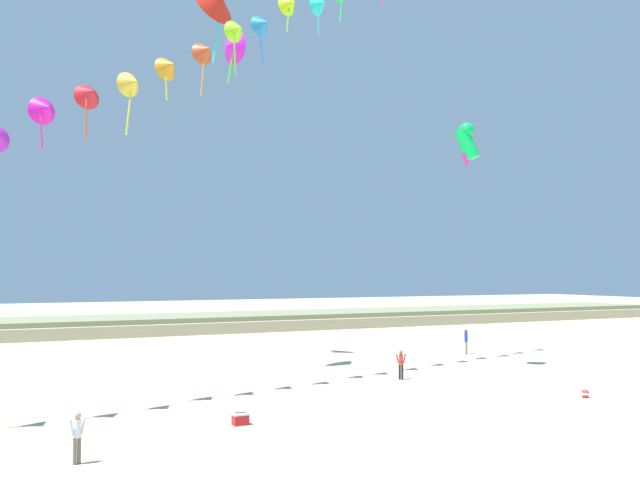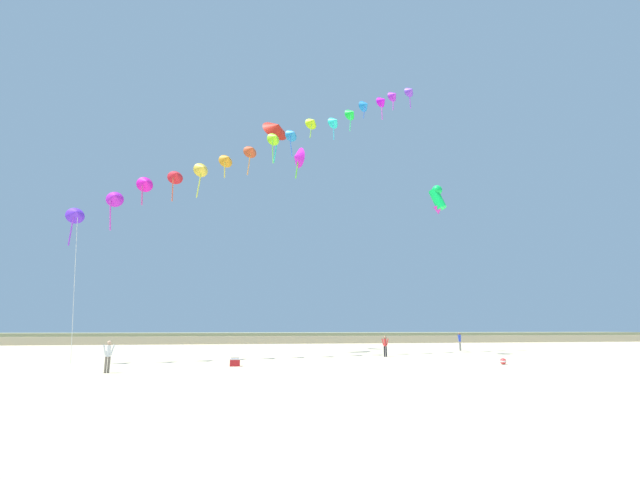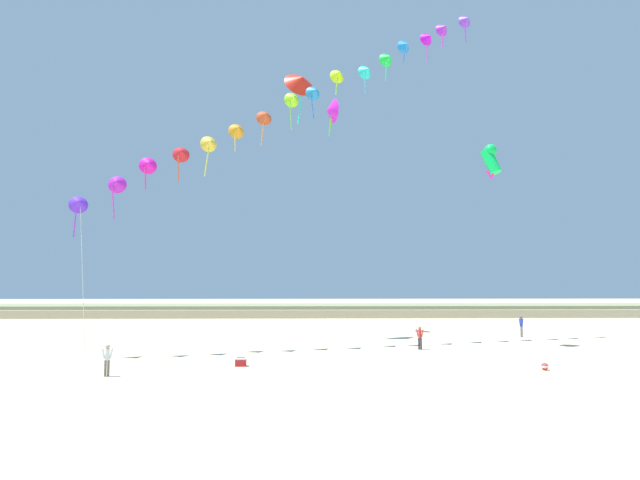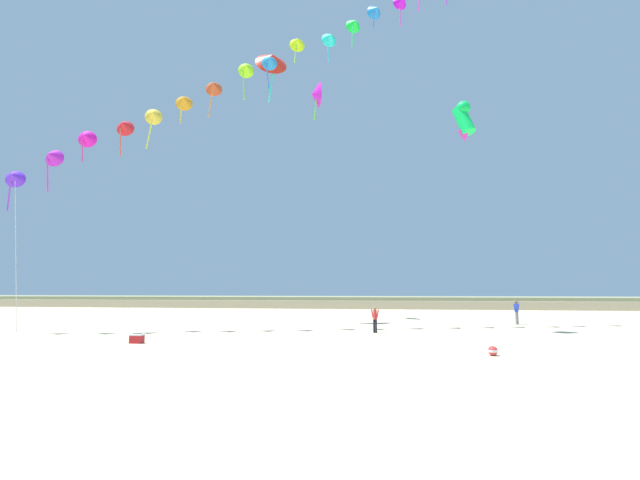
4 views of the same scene
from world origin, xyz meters
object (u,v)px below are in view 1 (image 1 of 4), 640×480
(person_near_right, at_px, (77,434))
(large_kite_high_solo, at_px, (231,47))
(person_mid_center, at_px, (401,362))
(large_kite_low_lead, at_px, (467,143))
(beach_ball, at_px, (585,394))
(person_near_left, at_px, (466,340))
(beach_cooler, at_px, (240,419))
(large_kite_mid_trail, at_px, (217,1))

(person_near_right, height_order, large_kite_high_solo, large_kite_high_solo)
(person_mid_center, height_order, large_kite_low_lead, large_kite_low_lead)
(person_near_right, bearing_deg, beach_ball, 3.20)
(person_near_left, relative_size, beach_cooler, 2.97)
(person_near_right, height_order, large_kite_mid_trail, large_kite_mid_trail)
(person_near_left, bearing_deg, large_kite_mid_trail, -176.80)
(large_kite_mid_trail, bearing_deg, person_mid_center, -38.17)
(person_near_right, distance_m, beach_ball, 21.64)
(person_mid_center, height_order, beach_cooler, person_mid_center)
(large_kite_high_solo, xyz_separation_m, beach_cooler, (-5.64, -18.49, -20.34))
(person_near_left, bearing_deg, beach_cooler, -146.81)
(beach_cooler, xyz_separation_m, beach_ball, (15.63, -1.57, -0.03))
(person_mid_center, distance_m, large_kite_low_lead, 13.74)
(person_near_left, xyz_separation_m, beach_cooler, (-21.06, -13.77, -0.78))
(person_near_left, xyz_separation_m, person_near_right, (-27.02, -16.55, -0.12))
(large_kite_low_lead, relative_size, beach_cooler, 4.57)
(large_kite_low_lead, xyz_separation_m, large_kite_mid_trail, (-13.86, 4.71, 7.78))
(person_near_left, distance_m, large_kite_mid_trail, 27.03)
(large_kite_high_solo, distance_m, beach_cooler, 28.06)
(large_kite_high_solo, bearing_deg, person_mid_center, -65.95)
(person_near_left, distance_m, large_kite_low_lead, 14.18)
(large_kite_high_solo, height_order, beach_ball, large_kite_high_solo)
(large_kite_low_lead, height_order, large_kite_high_solo, large_kite_high_solo)
(large_kite_mid_trail, height_order, beach_ball, large_kite_mid_trail)
(large_kite_low_lead, height_order, beach_cooler, large_kite_low_lead)
(person_near_left, distance_m, beach_cooler, 25.17)
(person_near_right, xyz_separation_m, large_kite_low_lead, (22.76, 10.82, 12.38))
(beach_cooler, bearing_deg, large_kite_low_lead, 25.62)
(person_near_left, height_order, large_kite_low_lead, large_kite_low_lead)
(person_near_right, relative_size, large_kite_low_lead, 0.57)
(person_mid_center, relative_size, large_kite_high_solo, 0.43)
(person_near_right, distance_m, beach_cooler, 6.61)
(person_near_right, relative_size, large_kite_high_solo, 0.42)
(person_mid_center, xyz_separation_m, large_kite_low_lead, (5.75, 1.67, 12.36))
(beach_ball, bearing_deg, large_kite_low_lead, 83.09)
(person_near_right, bearing_deg, large_kite_mid_trail, 60.20)
(large_kite_mid_trail, distance_m, beach_ball, 28.30)
(person_mid_center, distance_m, beach_cooler, 12.77)
(beach_cooler, bearing_deg, beach_ball, -5.72)
(person_mid_center, height_order, beach_ball, person_mid_center)
(beach_cooler, bearing_deg, large_kite_high_solo, 73.04)
(large_kite_low_lead, height_order, beach_ball, large_kite_low_lead)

